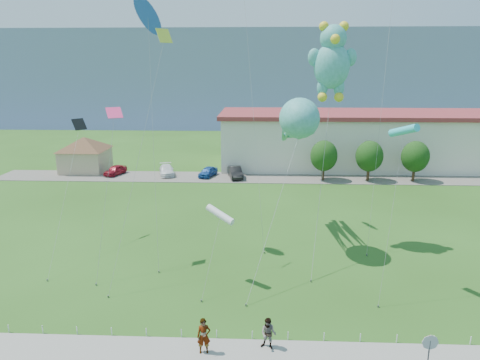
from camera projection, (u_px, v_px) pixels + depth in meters
The scene contains 25 objects.
ground at pixel (236, 325), 25.30m from camera, with size 160.00×160.00×0.00m, color #264C15.
sidewalk at pixel (233, 354), 22.63m from camera, with size 80.00×2.50×0.10m, color gray.
parking_strip at pixel (249, 178), 59.11m from camera, with size 70.00×6.00×0.06m, color #59544C.
hill_ridge at pixel (255, 75), 138.07m from camera, with size 160.00×50.00×25.00m, color #7488A1.
pavilion at pixel (85, 151), 62.24m from camera, with size 9.20×9.20×5.00m.
warehouse at pixel (419, 139), 65.70m from camera, with size 61.00×15.00×8.20m.
stop_sign at pixel (430, 347), 20.37m from camera, with size 0.80×0.07×2.50m.
rope_fence at pixel (234, 334), 23.98m from camera, with size 26.05×0.05×0.50m.
tree_near at pixel (324, 156), 56.88m from camera, with size 3.60×3.60×5.47m.
tree_mid at pixel (369, 156), 56.64m from camera, with size 3.60×3.60×5.47m.
tree_far at pixel (415, 157), 56.39m from camera, with size 3.60×3.60×5.47m.
pedestrian_left at pixel (204, 336), 22.47m from camera, with size 0.72×0.47×1.97m, color gray.
pedestrian_right at pixel (268, 334), 22.82m from camera, with size 0.86×0.67×1.78m, color gray.
parked_car_red at pixel (115, 170), 60.43m from camera, with size 1.59×3.95×1.35m, color maroon.
parked_car_white at pixel (167, 170), 60.35m from camera, with size 1.91×4.70×1.36m, color white.
parked_car_blue at pixel (208, 172), 59.54m from camera, with size 1.58×3.92×1.33m, color #1B4C97.
parked_car_black at pixel (235, 172), 58.80m from camera, with size 1.60×4.60×1.52m, color black.
octopus_kite at pixel (298, 125), 34.21m from camera, with size 5.46×15.66×12.54m.
teddy_bear_kite at pixel (332, 60), 33.83m from camera, with size 3.92×8.98×18.24m.
small_kite_pink at pixel (112, 131), 31.38m from camera, with size 1.29×5.51×11.96m.
small_kite_cyan at pixel (404, 132), 26.83m from camera, with size 1.71×3.78×11.36m.
small_kite_white at pixel (220, 215), 29.25m from camera, with size 1.33×4.07×5.44m.
small_kite_blue at pixel (148, 22), 32.50m from camera, with size 2.18×6.37×19.29m.
small_kite_yellow at pixel (157, 71), 30.02m from camera, with size 3.77×7.35×17.38m.
small_kite_black at pixel (76, 140), 36.17m from camera, with size 1.29×10.01×10.44m.
Camera 1 is at (1.20, -22.26, 14.74)m, focal length 32.00 mm.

